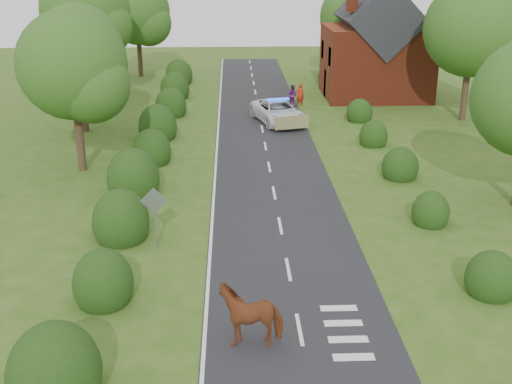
{
  "coord_description": "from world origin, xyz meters",
  "views": [
    {
      "loc": [
        -1.99,
        -20.89,
        10.84
      ],
      "look_at": [
        -1.0,
        4.71,
        1.3
      ],
      "focal_mm": 45.0,
      "sensor_mm": 36.0,
      "label": 1
    }
  ],
  "objects_px": {
    "road_sign": "(154,209)",
    "police_van": "(278,112)",
    "cow": "(251,317)",
    "pedestrian_red": "(300,95)",
    "pedestrian_purple": "(292,95)"
  },
  "relations": [
    {
      "from": "road_sign",
      "to": "pedestrian_purple",
      "type": "bearing_deg",
      "value": 73.04
    },
    {
      "from": "cow",
      "to": "police_van",
      "type": "height_order",
      "value": "police_van"
    },
    {
      "from": "cow",
      "to": "pedestrian_purple",
      "type": "xyz_separation_m",
      "value": [
        4.13,
        31.45,
        0.02
      ]
    },
    {
      "from": "police_van",
      "to": "pedestrian_red",
      "type": "xyz_separation_m",
      "value": [
        2.02,
        5.06,
        0.09
      ]
    },
    {
      "from": "cow",
      "to": "police_van",
      "type": "distance_m",
      "value": 26.26
    },
    {
      "from": "road_sign",
      "to": "cow",
      "type": "xyz_separation_m",
      "value": [
        3.5,
        -6.43,
        -0.88
      ]
    },
    {
      "from": "police_van",
      "to": "pedestrian_red",
      "type": "bearing_deg",
      "value": 53.05
    },
    {
      "from": "police_van",
      "to": "road_sign",
      "type": "bearing_deg",
      "value": -122.53
    },
    {
      "from": "police_van",
      "to": "pedestrian_purple",
      "type": "distance_m",
      "value": 5.53
    },
    {
      "from": "road_sign",
      "to": "police_van",
      "type": "relative_size",
      "value": 0.42
    },
    {
      "from": "cow",
      "to": "pedestrian_red",
      "type": "relative_size",
      "value": 1.28
    },
    {
      "from": "police_van",
      "to": "pedestrian_purple",
      "type": "xyz_separation_m",
      "value": [
        1.48,
        5.33,
        0.03
      ]
    },
    {
      "from": "pedestrian_red",
      "to": "police_van",
      "type": "bearing_deg",
      "value": 62.91
    },
    {
      "from": "police_van",
      "to": "pedestrian_purple",
      "type": "bearing_deg",
      "value": 59.29
    },
    {
      "from": "road_sign",
      "to": "police_van",
      "type": "bearing_deg",
      "value": 72.66
    }
  ]
}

